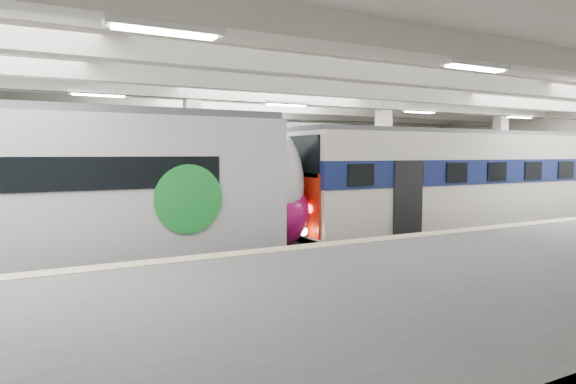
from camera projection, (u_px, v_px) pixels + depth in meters
station_hall at (349, 153)px, 13.23m from camera, size 36.00×24.00×5.75m
modern_emu at (84, 198)px, 11.79m from camera, size 13.43×2.77×4.35m
older_rer at (446, 184)px, 17.38m from camera, size 12.18×2.69×4.08m
far_train at (167, 178)px, 18.18m from camera, size 14.10×2.97×4.49m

